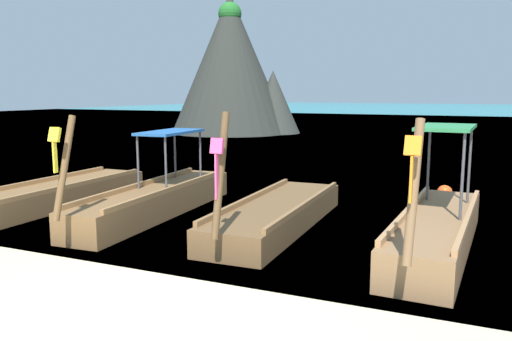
{
  "coord_description": "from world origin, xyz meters",
  "views": [
    {
      "loc": [
        3.69,
        -4.09,
        2.74
      ],
      "look_at": [
        0.0,
        4.24,
        1.35
      ],
      "focal_mm": 36.35,
      "sensor_mm": 36.0,
      "label": 1
    }
  ],
  "objects": [
    {
      "name": "longtail_boat_green_ribbon",
      "position": [
        -5.73,
        5.0,
        0.27
      ],
      "size": [
        1.3,
        6.17,
        2.25
      ],
      "color": "brown",
      "rests_on": "ground"
    },
    {
      "name": "longtail_boat_yellow_ribbon",
      "position": [
        -2.97,
        5.41,
        0.36
      ],
      "size": [
        1.3,
        5.97,
        2.35
      ],
      "color": "brown",
      "rests_on": "ground"
    },
    {
      "name": "longtail_boat_orange_ribbon",
      "position": [
        3.03,
        5.18,
        0.38
      ],
      "size": [
        1.29,
        5.48,
        2.42
      ],
      "color": "olive",
      "rests_on": "ground"
    },
    {
      "name": "karst_rock",
      "position": [
        -11.85,
        27.41,
        4.39
      ],
      "size": [
        8.53,
        7.9,
        9.18
      ],
      "color": "#2D302B",
      "rests_on": "ground"
    },
    {
      "name": "longtail_boat_pink_ribbon",
      "position": [
        -0.09,
        5.5,
        0.27
      ],
      "size": [
        1.44,
        5.41,
        2.44
      ],
      "color": "brown",
      "rests_on": "ground"
    },
    {
      "name": "mooring_buoy_near",
      "position": [
        2.85,
        9.71,
        0.2
      ],
      "size": [
        0.39,
        0.39,
        0.39
      ],
      "color": "#EA5119",
      "rests_on": "sea_water"
    },
    {
      "name": "sea_water",
      "position": [
        0.0,
        62.24,
        0.0
      ],
      "size": [
        120.0,
        120.0,
        0.0
      ],
      "primitive_type": "plane",
      "color": "teal",
      "rests_on": "ground"
    }
  ]
}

